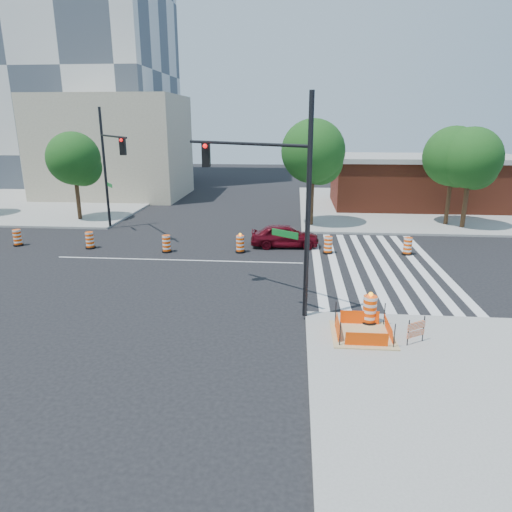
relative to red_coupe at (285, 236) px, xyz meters
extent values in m
plane|color=black|center=(-5.90, -3.37, -0.72)|extent=(120.00, 120.00, 0.00)
cube|color=gray|center=(12.10, 14.63, -0.64)|extent=(22.00, 22.00, 0.15)
cube|color=gray|center=(-23.90, 14.63, -0.64)|extent=(22.00, 22.00, 0.15)
cube|color=silver|center=(1.90, -3.37, -0.71)|extent=(0.45, 13.50, 0.01)
cube|color=silver|center=(2.80, -3.37, -0.71)|extent=(0.45, 13.50, 0.01)
cube|color=silver|center=(3.70, -3.37, -0.71)|extent=(0.45, 13.50, 0.01)
cube|color=silver|center=(4.60, -3.37, -0.71)|extent=(0.45, 13.50, 0.01)
cube|color=silver|center=(5.50, -3.37, -0.71)|extent=(0.45, 13.50, 0.01)
cube|color=silver|center=(6.40, -3.37, -0.71)|extent=(0.45, 13.50, 0.01)
cube|color=silver|center=(7.30, -3.37, -0.71)|extent=(0.45, 13.50, 0.01)
cube|color=silver|center=(8.20, -3.37, -0.71)|extent=(0.45, 13.50, 0.01)
cube|color=silver|center=(-5.90, -3.37, -0.71)|extent=(14.00, 0.12, 0.01)
cube|color=tan|center=(3.10, -12.37, -0.54)|extent=(2.20, 2.20, 0.05)
cube|color=#FF4605|center=(3.10, -13.27, -0.29)|extent=(1.44, 0.02, 0.55)
cube|color=#FF4605|center=(3.10, -11.47, -0.29)|extent=(1.44, 0.02, 0.55)
cube|color=#FF4605|center=(2.20, -12.37, -0.29)|extent=(0.02, 1.44, 0.55)
cube|color=#FF4605|center=(4.00, -12.37, -0.29)|extent=(0.02, 1.44, 0.55)
cylinder|color=black|center=(2.20, -13.27, -0.12)|extent=(0.04, 0.04, 0.90)
cylinder|color=black|center=(4.00, -13.27, -0.12)|extent=(0.04, 0.04, 0.90)
cylinder|color=black|center=(2.20, -11.47, -0.12)|extent=(0.04, 0.04, 0.90)
cylinder|color=black|center=(4.00, -11.47, -0.12)|extent=(0.04, 0.04, 0.90)
cube|color=maroon|center=(12.10, 14.63, 1.38)|extent=(16.00, 8.00, 4.20)
cube|color=gray|center=(12.10, 14.63, 3.68)|extent=(16.50, 8.50, 0.40)
cube|color=tan|center=(-17.90, 18.63, 4.28)|extent=(14.00, 10.00, 10.00)
imported|color=#500611|center=(0.00, 0.00, 0.00)|extent=(4.31, 1.99, 1.43)
cylinder|color=black|center=(1.06, -10.79, 3.63)|extent=(0.19, 0.19, 8.40)
cylinder|color=black|center=(-1.50, -8.96, 5.94)|extent=(5.20, 3.76, 0.13)
cube|color=black|center=(-3.29, -7.68, 5.42)|extent=(0.34, 0.29, 1.05)
sphere|color=#FF0C0C|center=(-3.29, -7.86, 5.78)|extent=(0.19, 0.19, 0.19)
cube|color=#0C591E|center=(0.21, -10.18, 2.58)|extent=(1.05, 0.77, 0.26)
cylinder|color=black|center=(-12.85, 4.08, 3.59)|extent=(0.19, 0.19, 8.32)
cylinder|color=black|center=(-11.05, 1.54, 5.88)|extent=(3.71, 5.16, 0.12)
cube|color=black|center=(-9.79, -0.24, 5.36)|extent=(0.33, 0.29, 1.04)
sphere|color=#FF0C0C|center=(-9.79, -0.42, 5.72)|extent=(0.19, 0.19, 0.19)
cube|color=#0C591E|center=(-12.25, 3.23, 2.55)|extent=(0.76, 1.04, 0.26)
cylinder|color=black|center=(3.47, -11.32, -0.51)|extent=(0.64, 0.64, 0.11)
cylinder|color=#FF4A05|center=(3.47, -11.32, 0.02)|extent=(0.51, 0.51, 1.02)
sphere|color=#FF990C|center=(3.47, -11.32, 0.61)|extent=(0.17, 0.17, 0.17)
cube|color=#FF4A05|center=(4.81, -12.81, 0.09)|extent=(0.69, 0.46, 0.26)
cube|color=#FF4A05|center=(4.81, -12.81, -0.21)|extent=(0.69, 0.46, 0.21)
cylinder|color=black|center=(4.51, -13.00, -0.10)|extent=(0.04, 0.04, 0.94)
cylinder|color=black|center=(5.11, -12.62, -0.10)|extent=(0.04, 0.04, 0.94)
cylinder|color=#382314|center=(-16.26, 6.49, 1.42)|extent=(0.31, 0.31, 4.27)
sphere|color=#144513|center=(-16.26, 6.49, 4.09)|extent=(4.00, 4.00, 4.00)
sphere|color=#144513|center=(-15.77, 6.79, 3.42)|extent=(2.94, 2.94, 2.94)
sphere|color=#144513|center=(-16.65, 6.29, 3.69)|extent=(2.67, 2.67, 2.67)
cylinder|color=#382314|center=(1.79, 5.95, 1.71)|extent=(0.34, 0.34, 4.86)
sphere|color=#144513|center=(1.79, 5.95, 4.75)|extent=(4.56, 4.56, 4.56)
sphere|color=#144513|center=(2.32, 6.27, 3.99)|extent=(3.34, 3.34, 3.34)
sphere|color=#144513|center=(1.37, 5.74, 4.30)|extent=(3.04, 3.04, 3.04)
cylinder|color=#382314|center=(11.83, 6.93, 1.56)|extent=(0.30, 0.30, 4.54)
sphere|color=#144513|center=(11.83, 6.93, 4.40)|extent=(4.26, 4.26, 4.26)
sphere|color=#144513|center=(12.30, 7.21, 3.69)|extent=(3.12, 3.12, 3.12)
sphere|color=#144513|center=(11.46, 6.75, 3.97)|extent=(2.84, 2.84, 2.84)
cylinder|color=#382314|center=(12.71, 5.97, 1.54)|extent=(0.33, 0.33, 4.51)
sphere|color=#144513|center=(12.71, 5.97, 4.36)|extent=(4.23, 4.23, 4.23)
sphere|color=#144513|center=(13.22, 6.27, 3.66)|extent=(3.10, 3.10, 3.10)
sphere|color=#144513|center=(12.31, 5.77, 3.94)|extent=(2.82, 2.82, 2.82)
cylinder|color=black|center=(-16.70, -1.16, -0.67)|extent=(0.60, 0.60, 0.10)
cylinder|color=#FF4A05|center=(-16.70, -1.16, -0.17)|extent=(0.48, 0.48, 0.95)
cylinder|color=black|center=(-11.90, -1.39, -0.67)|extent=(0.60, 0.60, 0.10)
cylinder|color=#FF4A05|center=(-11.90, -1.39, -0.17)|extent=(0.48, 0.48, 0.95)
cylinder|color=black|center=(-6.99, -1.81, -0.67)|extent=(0.60, 0.60, 0.10)
cylinder|color=#FF4A05|center=(-6.99, -1.81, -0.17)|extent=(0.48, 0.48, 0.95)
cylinder|color=black|center=(-2.60, -1.50, -0.67)|extent=(0.60, 0.60, 0.10)
cylinder|color=#FF4A05|center=(-2.60, -1.50, -0.17)|extent=(0.48, 0.48, 0.95)
sphere|color=#FF990C|center=(-2.60, -1.50, 0.38)|extent=(0.16, 0.16, 0.16)
cylinder|color=black|center=(2.59, -1.28, -0.67)|extent=(0.60, 0.60, 0.10)
cylinder|color=#FF4A05|center=(2.59, -1.28, -0.17)|extent=(0.48, 0.48, 0.95)
cylinder|color=black|center=(7.20, -1.16, -0.67)|extent=(0.60, 0.60, 0.10)
cylinder|color=#FF4A05|center=(7.20, -1.16, -0.17)|extent=(0.48, 0.48, 0.95)
camera|label=1|loc=(0.55, -27.48, 6.79)|focal=32.00mm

